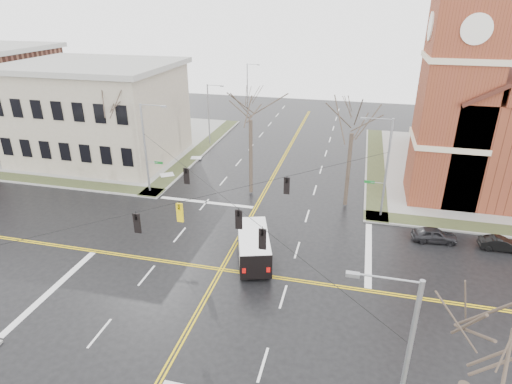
% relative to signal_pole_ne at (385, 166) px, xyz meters
% --- Properties ---
extents(ground, '(120.00, 120.00, 0.00)m').
position_rel_signal_pole_ne_xyz_m(ground, '(-11.32, -11.50, -4.95)').
color(ground, black).
rests_on(ground, ground).
extents(sidewalks, '(80.00, 80.00, 0.17)m').
position_rel_signal_pole_ne_xyz_m(sidewalks, '(-11.32, -11.50, -4.87)').
color(sidewalks, gray).
rests_on(sidewalks, ground).
extents(road_markings, '(100.00, 100.00, 0.01)m').
position_rel_signal_pole_ne_xyz_m(road_markings, '(-11.32, -11.50, -4.94)').
color(road_markings, gold).
rests_on(road_markings, ground).
extents(civic_building_a, '(18.00, 14.00, 11.00)m').
position_rel_signal_pole_ne_xyz_m(civic_building_a, '(-33.32, 8.50, 0.55)').
color(civic_building_a, gray).
rests_on(civic_building_a, ground).
extents(signal_pole_ne, '(2.75, 0.22, 9.00)m').
position_rel_signal_pole_ne_xyz_m(signal_pole_ne, '(0.00, 0.00, 0.00)').
color(signal_pole_ne, gray).
rests_on(signal_pole_ne, ground).
extents(signal_pole_nw, '(2.75, 0.22, 9.00)m').
position_rel_signal_pole_ne_xyz_m(signal_pole_nw, '(-22.64, 0.00, 0.00)').
color(signal_pole_nw, gray).
rests_on(signal_pole_nw, ground).
extents(signal_pole_se, '(2.75, 0.22, 9.00)m').
position_rel_signal_pole_ne_xyz_m(signal_pole_se, '(0.00, -23.00, 0.00)').
color(signal_pole_se, gray).
rests_on(signal_pole_se, ground).
extents(span_wires, '(23.02, 23.02, 0.03)m').
position_rel_signal_pole_ne_xyz_m(span_wires, '(-11.32, -11.50, 1.25)').
color(span_wires, black).
rests_on(span_wires, ground).
extents(traffic_signals, '(8.21, 8.26, 1.30)m').
position_rel_signal_pole_ne_xyz_m(traffic_signals, '(-11.32, -12.17, 0.50)').
color(traffic_signals, black).
rests_on(traffic_signals, ground).
extents(streetlight_north_a, '(2.30, 0.20, 8.00)m').
position_rel_signal_pole_ne_xyz_m(streetlight_north_a, '(-21.97, 16.50, -0.48)').
color(streetlight_north_a, gray).
rests_on(streetlight_north_a, ground).
extents(streetlight_north_b, '(2.30, 0.20, 8.00)m').
position_rel_signal_pole_ne_xyz_m(streetlight_north_b, '(-21.97, 36.50, -0.48)').
color(streetlight_north_b, gray).
rests_on(streetlight_north_b, ground).
extents(cargo_van, '(3.92, 6.20, 2.21)m').
position_rel_signal_pole_ne_xyz_m(cargo_van, '(-9.40, -9.49, -3.64)').
color(cargo_van, white).
rests_on(cargo_van, ground).
extents(parked_car_a, '(3.63, 1.70, 1.20)m').
position_rel_signal_pole_ne_xyz_m(parked_car_a, '(4.33, -3.50, -4.35)').
color(parked_car_a, black).
rests_on(parked_car_a, ground).
extents(parked_car_b, '(3.23, 1.19, 1.06)m').
position_rel_signal_pole_ne_xyz_m(parked_car_b, '(9.26, -3.59, -4.42)').
color(parked_car_b, black).
rests_on(parked_car_b, ground).
extents(tree_nw_far, '(4.00, 4.00, 11.45)m').
position_rel_signal_pole_ne_xyz_m(tree_nw_far, '(-26.55, 2.70, 3.34)').
color(tree_nw_far, '#3D3026').
rests_on(tree_nw_far, ground).
extents(tree_nw_near, '(4.00, 4.00, 11.25)m').
position_rel_signal_pole_ne_xyz_m(tree_nw_near, '(-12.60, 2.14, 3.20)').
color(tree_nw_near, '#3D3026').
rests_on(tree_nw_near, ground).
extents(tree_ne, '(4.00, 4.00, 10.57)m').
position_rel_signal_pole_ne_xyz_m(tree_ne, '(-3.09, 1.49, 2.71)').
color(tree_ne, '#3D3026').
rests_on(tree_ne, ground).
extents(tree_se, '(4.00, 4.00, 11.29)m').
position_rel_signal_pole_ne_xyz_m(tree_se, '(1.29, -25.97, 3.22)').
color(tree_se, '#3D3026').
rests_on(tree_se, ground).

